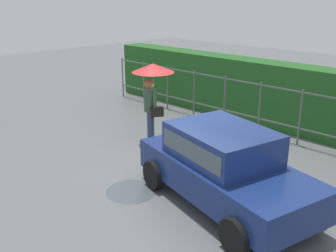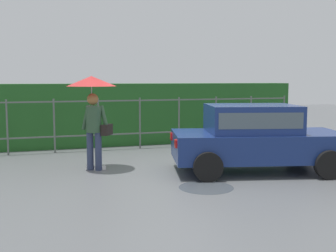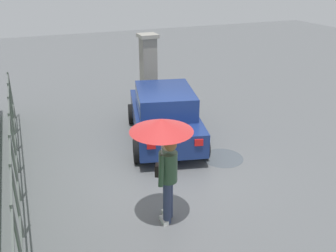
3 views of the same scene
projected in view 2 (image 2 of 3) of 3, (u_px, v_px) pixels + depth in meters
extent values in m
plane|color=slate|center=(180.00, 172.00, 9.31)|extent=(40.00, 40.00, 0.00)
cube|color=navy|center=(258.00, 146.00, 9.29)|extent=(3.98, 2.46, 0.60)
cube|color=navy|center=(252.00, 119.00, 9.21)|extent=(2.18, 1.84, 0.60)
cube|color=#4C5B66|center=(252.00, 118.00, 9.21)|extent=(2.04, 1.83, 0.33)
cylinder|color=black|center=(298.00, 151.00, 10.25)|extent=(0.63, 0.31, 0.60)
cylinder|color=black|center=(329.00, 165.00, 8.58)|extent=(0.63, 0.31, 0.60)
cylinder|color=black|center=(196.00, 152.00, 10.06)|extent=(0.63, 0.31, 0.60)
cylinder|color=black|center=(208.00, 167.00, 8.39)|extent=(0.63, 0.31, 0.60)
cube|color=red|center=(172.00, 136.00, 9.68)|extent=(0.10, 0.21, 0.16)
cube|color=red|center=(176.00, 144.00, 8.59)|extent=(0.10, 0.21, 0.16)
cylinder|color=#2D3856|center=(90.00, 151.00, 9.47)|extent=(0.15, 0.15, 0.86)
cylinder|color=#2D3856|center=(98.00, 151.00, 9.42)|extent=(0.15, 0.15, 0.86)
cube|color=white|center=(92.00, 167.00, 9.57)|extent=(0.26, 0.10, 0.08)
cube|color=white|center=(100.00, 168.00, 9.53)|extent=(0.26, 0.10, 0.08)
cylinder|color=#2D4C33|center=(94.00, 119.00, 9.37)|extent=(0.34, 0.34, 0.58)
sphere|color=#DBAD89|center=(93.00, 100.00, 9.32)|extent=(0.22, 0.22, 0.22)
sphere|color=olive|center=(93.00, 99.00, 9.29)|extent=(0.25, 0.25, 0.25)
cylinder|color=#2D4C33|center=(86.00, 117.00, 9.50)|extent=(0.24, 0.20, 0.56)
cylinder|color=#2D4C33|center=(104.00, 118.00, 9.39)|extent=(0.24, 0.20, 0.56)
cylinder|color=#B2B2B7|center=(92.00, 103.00, 9.45)|extent=(0.02, 0.02, 0.77)
cone|color=red|center=(91.00, 81.00, 9.39)|extent=(1.11, 1.11, 0.23)
cube|color=black|center=(107.00, 130.00, 9.45)|extent=(0.32, 0.37, 0.24)
cylinder|color=#59605B|center=(7.00, 127.00, 11.27)|extent=(0.05, 0.05, 1.50)
cylinder|color=#59605B|center=(54.00, 126.00, 11.65)|extent=(0.05, 0.05, 1.50)
cylinder|color=#59605B|center=(98.00, 124.00, 12.02)|extent=(0.05, 0.05, 1.50)
cylinder|color=#59605B|center=(140.00, 123.00, 12.39)|extent=(0.05, 0.05, 1.50)
cylinder|color=#59605B|center=(179.00, 122.00, 12.76)|extent=(0.05, 0.05, 1.50)
cylinder|color=#59605B|center=(216.00, 121.00, 13.13)|extent=(0.05, 0.05, 1.50)
cylinder|color=#59605B|center=(251.00, 119.00, 13.51)|extent=(0.05, 0.05, 1.50)
cylinder|color=#59605B|center=(284.00, 118.00, 13.88)|extent=(0.05, 0.05, 1.50)
cube|color=#59605B|center=(119.00, 101.00, 12.13)|extent=(10.98, 0.03, 0.04)
cube|color=#59605B|center=(120.00, 134.00, 12.24)|extent=(10.98, 0.03, 0.04)
cube|color=#235B23|center=(113.00, 114.00, 13.10)|extent=(11.98, 0.90, 1.90)
cylinder|color=#4C545B|center=(206.00, 187.00, 7.96)|extent=(1.04, 1.04, 0.00)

